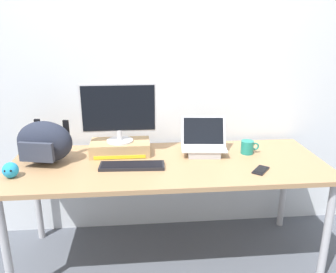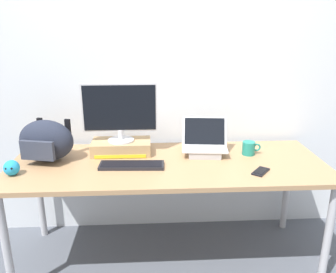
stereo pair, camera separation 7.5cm
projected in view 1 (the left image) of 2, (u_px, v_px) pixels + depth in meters
ground_plane at (168, 256)px, 2.52m from camera, size 20.00×20.00×0.00m
back_wall at (162, 69)px, 2.58m from camera, size 7.00×0.10×2.60m
desk at (168, 171)px, 2.31m from camera, size 2.09×0.79×0.75m
toner_box_yellow at (120, 147)px, 2.43m from camera, size 0.41×0.23×0.09m
desktop_monitor at (119, 112)px, 2.35m from camera, size 0.52×0.18×0.41m
open_laptop at (204, 147)px, 2.42m from camera, size 0.33×0.25×0.25m
external_keyboard at (132, 166)px, 2.20m from camera, size 0.42×0.15×0.02m
messenger_backpack at (45, 142)px, 2.26m from camera, size 0.41×0.31×0.28m
coffee_mug at (248, 147)px, 2.43m from camera, size 0.13×0.09×0.09m
cell_phone at (261, 170)px, 2.15m from camera, size 0.14×0.15×0.01m
plush_toy at (10, 170)px, 2.05m from camera, size 0.09×0.09×0.09m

